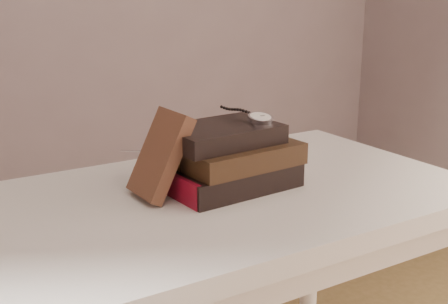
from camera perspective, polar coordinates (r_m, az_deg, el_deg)
table at (r=1.22m, az=-0.07°, el=-7.89°), size 1.00×0.60×0.75m
book_stack at (r=1.19m, az=0.47°, el=-0.61°), size 0.27×0.20×0.13m
journal at (r=1.13m, az=-6.19°, el=-0.29°), size 0.11×0.11×0.17m
pocket_watch at (r=1.20m, az=3.35°, el=3.36°), size 0.06×0.16×0.02m
eyeglasses at (r=1.21m, az=-5.52°, el=0.22°), size 0.12×0.13×0.05m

